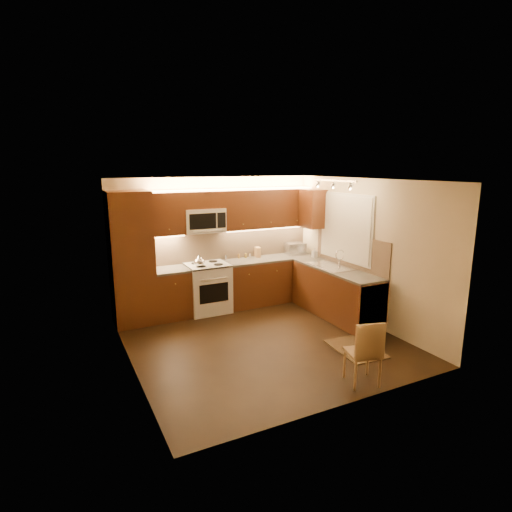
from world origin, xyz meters
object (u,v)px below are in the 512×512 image
stove (208,288)px  sink (332,263)px  dining_chair (363,351)px  soap_bottle (315,253)px  microwave (204,220)px  toaster_oven (295,248)px  knife_block (258,252)px  kettle (199,261)px

stove → sink: (2.00, -1.12, 0.52)m
stove → dining_chair: 3.47m
soap_bottle → dining_chair: (-1.34, -3.03, -0.57)m
soap_bottle → dining_chair: size_ratio=0.22×
microwave → sink: bearing=-32.2°
toaster_oven → sink: bearing=-84.5°
sink → dining_chair: sink is taller
sink → dining_chair: size_ratio=1.00×
microwave → knife_block: bearing=2.9°
microwave → toaster_oven: bearing=-0.3°
knife_block → soap_bottle: bearing=-20.1°
knife_block → microwave: bearing=-169.7°
microwave → toaster_oven: microwave is taller
kettle → dining_chair: size_ratio=0.26×
stove → knife_block: (1.15, 0.19, 0.54)m
toaster_oven → microwave: bearing=-175.3°
stove → microwave: bearing=90.0°
microwave → kettle: (-0.20, -0.27, -0.69)m
stove → soap_bottle: (2.17, -0.34, 0.54)m
stove → kettle: 0.62m
microwave → dining_chair: microwave is taller
stove → kettle: size_ratio=4.13×
stove → dining_chair: stove is taller
microwave → soap_bottle: microwave is taller
sink → knife_block: bearing=122.8°
kettle → dining_chair: kettle is taller
sink → soap_bottle: soap_bottle is taller
toaster_oven → knife_block: bearing=-179.8°
stove → microwave: microwave is taller
kettle → stove: bearing=37.1°
stove → soap_bottle: size_ratio=4.81×
stove → dining_chair: size_ratio=1.07×
microwave → kettle: size_ratio=3.41×
stove → knife_block: bearing=9.6°
toaster_oven → soap_bottle: toaster_oven is taller
sink → kettle: (-2.20, 0.99, 0.06)m
microwave → dining_chair: bearing=-76.7°
microwave → sink: microwave is taller
kettle → dining_chair: bearing=-69.2°
toaster_oven → soap_bottle: 0.49m
microwave → knife_block: 1.36m
stove → kettle: bearing=-146.2°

